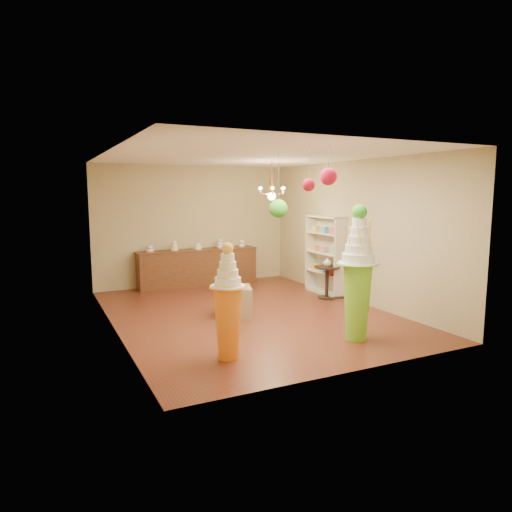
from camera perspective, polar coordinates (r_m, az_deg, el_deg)
name	(u,v)px	position (r m, az deg, el deg)	size (l,w,h in m)	color
floor	(248,313)	(8.94, -1.02, -7.16)	(6.50, 6.50, 0.00)	#5A2618
ceiling	(247,156)	(8.65, -1.07, 12.40)	(6.50, 6.50, 0.00)	white
wall_back	(194,225)	(11.69, -7.78, 3.80)	(5.00, 0.04, 3.00)	tan
wall_front	(356,258)	(5.90, 12.35, -0.29)	(5.00, 0.04, 3.00)	tan
wall_left	(111,243)	(7.95, -17.62, 1.60)	(0.04, 6.50, 3.00)	tan
wall_right	(354,232)	(9.97, 12.12, 3.01)	(0.04, 6.50, 3.00)	tan
pedestal_green	(357,285)	(7.35, 12.55, -3.51)	(0.79, 0.79, 2.15)	#75CA2C
pedestal_orange	(228,313)	(6.42, -3.51, -7.09)	(0.63, 0.63, 1.65)	orange
burlap_riser	(234,302)	(8.66, -2.73, -5.72)	(0.62, 0.62, 0.57)	olive
sideboard	(198,267)	(11.54, -7.25, -1.35)	(3.04, 0.54, 1.16)	#562F1A
shelving_unit	(325,255)	(10.59, 8.67, 0.11)	(0.33, 1.20, 1.80)	beige
round_table	(327,278)	(10.18, 8.86, -2.69)	(0.65, 0.65, 0.72)	black
vase	(327,262)	(10.12, 8.91, -0.74)	(0.18, 0.18, 0.19)	beige
pom_red_left	(328,177)	(6.58, 9.04, 9.78)	(0.24, 0.24, 0.57)	#423A2F
pom_green_mid	(278,208)	(7.65, 2.82, 5.96)	(0.31, 0.31, 1.09)	#423A2F
pom_red_right	(309,185)	(6.45, 6.59, 8.83)	(0.18, 0.18, 0.66)	#423A2F
chandelier	(272,194)	(10.00, 1.97, 7.79)	(0.71, 0.71, 0.85)	#C07C43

